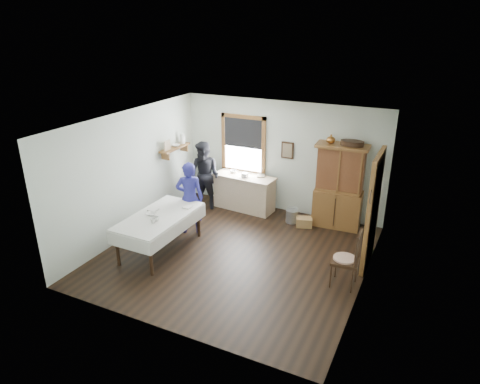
{
  "coord_description": "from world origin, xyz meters",
  "views": [
    {
      "loc": [
        3.36,
        -6.76,
        4.4
      ],
      "look_at": [
        -0.05,
        0.3,
        1.24
      ],
      "focal_mm": 32.0,
      "sensor_mm": 36.0,
      "label": 1
    }
  ],
  "objects_px": {
    "pail": "(292,216)",
    "china_hutch": "(339,187)",
    "wicker_basket": "(304,222)",
    "figure_dark": "(205,178)",
    "spindle_chair": "(345,258)",
    "woman_blue": "(190,201)",
    "dining_table": "(160,233)",
    "work_counter": "(244,192)"
  },
  "relations": [
    {
      "from": "spindle_chair",
      "to": "wicker_basket",
      "type": "height_order",
      "value": "spindle_chair"
    },
    {
      "from": "china_hutch",
      "to": "wicker_basket",
      "type": "height_order",
      "value": "china_hutch"
    },
    {
      "from": "china_hutch",
      "to": "pail",
      "type": "distance_m",
      "value": 1.29
    },
    {
      "from": "china_hutch",
      "to": "pail",
      "type": "xyz_separation_m",
      "value": [
        -0.97,
        -0.27,
        -0.81
      ]
    },
    {
      "from": "dining_table",
      "to": "spindle_chair",
      "type": "distance_m",
      "value": 3.68
    },
    {
      "from": "wicker_basket",
      "to": "figure_dark",
      "type": "distance_m",
      "value": 2.66
    },
    {
      "from": "work_counter",
      "to": "woman_blue",
      "type": "bearing_deg",
      "value": -102.95
    },
    {
      "from": "dining_table",
      "to": "figure_dark",
      "type": "bearing_deg",
      "value": 96.56
    },
    {
      "from": "spindle_chair",
      "to": "figure_dark",
      "type": "distance_m",
      "value": 4.36
    },
    {
      "from": "figure_dark",
      "to": "woman_blue",
      "type": "bearing_deg",
      "value": -69.23
    },
    {
      "from": "work_counter",
      "to": "dining_table",
      "type": "xyz_separation_m",
      "value": [
        -0.65,
        -2.62,
        -0.05
      ]
    },
    {
      "from": "wicker_basket",
      "to": "figure_dark",
      "type": "relative_size",
      "value": 0.23
    },
    {
      "from": "dining_table",
      "to": "wicker_basket",
      "type": "height_order",
      "value": "dining_table"
    },
    {
      "from": "figure_dark",
      "to": "china_hutch",
      "type": "bearing_deg",
      "value": 11.59
    },
    {
      "from": "dining_table",
      "to": "pail",
      "type": "distance_m",
      "value": 3.12
    },
    {
      "from": "figure_dark",
      "to": "spindle_chair",
      "type": "bearing_deg",
      "value": -21.33
    },
    {
      "from": "dining_table",
      "to": "pail",
      "type": "xyz_separation_m",
      "value": [
        1.99,
        2.4,
        -0.24
      ]
    },
    {
      "from": "pail",
      "to": "dining_table",
      "type": "bearing_deg",
      "value": -129.58
    },
    {
      "from": "china_hutch",
      "to": "figure_dark",
      "type": "relative_size",
      "value": 1.23
    },
    {
      "from": "work_counter",
      "to": "spindle_chair",
      "type": "bearing_deg",
      "value": -31.99
    },
    {
      "from": "spindle_chair",
      "to": "pail",
      "type": "distance_m",
      "value": 2.66
    },
    {
      "from": "china_hutch",
      "to": "work_counter",
      "type": "bearing_deg",
      "value": 178.15
    },
    {
      "from": "spindle_chair",
      "to": "wicker_basket",
      "type": "relative_size",
      "value": 3.05
    },
    {
      "from": "china_hutch",
      "to": "spindle_chair",
      "type": "relative_size",
      "value": 1.76
    },
    {
      "from": "china_hutch",
      "to": "dining_table",
      "type": "distance_m",
      "value": 4.02
    },
    {
      "from": "work_counter",
      "to": "dining_table",
      "type": "bearing_deg",
      "value": -99.29
    },
    {
      "from": "dining_table",
      "to": "wicker_basket",
      "type": "xyz_separation_m",
      "value": [
        2.31,
        2.31,
        -0.28
      ]
    },
    {
      "from": "china_hutch",
      "to": "wicker_basket",
      "type": "xyz_separation_m",
      "value": [
        -0.65,
        -0.35,
        -0.86
      ]
    },
    {
      "from": "china_hutch",
      "to": "wicker_basket",
      "type": "bearing_deg",
      "value": -154.44
    },
    {
      "from": "pail",
      "to": "wicker_basket",
      "type": "relative_size",
      "value": 0.86
    },
    {
      "from": "china_hutch",
      "to": "figure_dark",
      "type": "bearing_deg",
      "value": -175.97
    },
    {
      "from": "pail",
      "to": "china_hutch",
      "type": "bearing_deg",
      "value": 15.35
    },
    {
      "from": "work_counter",
      "to": "pail",
      "type": "relative_size",
      "value": 4.98
    },
    {
      "from": "pail",
      "to": "figure_dark",
      "type": "distance_m",
      "value": 2.34
    },
    {
      "from": "pail",
      "to": "woman_blue",
      "type": "relative_size",
      "value": 0.2
    },
    {
      "from": "dining_table",
      "to": "spindle_chair",
      "type": "relative_size",
      "value": 1.78
    },
    {
      "from": "spindle_chair",
      "to": "woman_blue",
      "type": "bearing_deg",
      "value": 165.87
    },
    {
      "from": "work_counter",
      "to": "woman_blue",
      "type": "distance_m",
      "value": 1.77
    },
    {
      "from": "work_counter",
      "to": "spindle_chair",
      "type": "height_order",
      "value": "spindle_chair"
    },
    {
      "from": "work_counter",
      "to": "figure_dark",
      "type": "distance_m",
      "value": 1.04
    },
    {
      "from": "china_hutch",
      "to": "spindle_chair",
      "type": "bearing_deg",
      "value": -76.17
    },
    {
      "from": "woman_blue",
      "to": "dining_table",
      "type": "bearing_deg",
      "value": 59.07
    }
  ]
}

